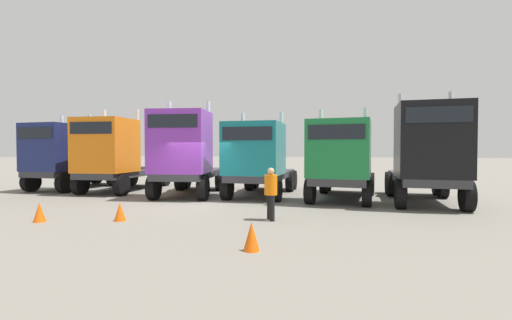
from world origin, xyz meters
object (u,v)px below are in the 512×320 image
Objects in this scene: semi_truck_purple at (185,154)px; semi_truck_green at (341,160)px; semi_truck_black at (428,154)px; traffic_cone_mid at (251,236)px; traffic_cone_near at (40,212)px; traffic_cone_far at (120,212)px; semi_truck_navy at (65,156)px; semi_truck_orange at (113,155)px; visitor_in_hivis at (271,190)px; semi_truck_teal at (258,158)px.

semi_truck_purple is 1.05× the size of semi_truck_green.
semi_truck_purple is at bearing -88.98° from semi_truck_black.
semi_truck_black is 9.72× the size of traffic_cone_mid.
semi_truck_purple reaches higher than traffic_cone_mid.
traffic_cone_near is 1.04× the size of traffic_cone_far.
semi_truck_purple is at bearing 83.88° from semi_truck_navy.
traffic_cone_far is at bearing 20.77° from traffic_cone_near.
semi_truck_orange reaches higher than traffic_cone_near.
traffic_cone_mid is at bearing -7.07° from semi_truck_green.
visitor_in_hivis is (5.17, -4.23, -1.07)m from semi_truck_purple.
semi_truck_teal is 5.53m from visitor_in_hivis.
semi_truck_purple is at bearing 97.56° from traffic_cone_far.
semi_truck_navy is 10.30× the size of traffic_cone_near.
semi_truck_teal is (3.25, 0.89, -0.22)m from semi_truck_purple.
semi_truck_orange is 10.03× the size of traffic_cone_mid.
semi_truck_orange reaches higher than traffic_cone_mid.
semi_truck_teal and semi_truck_green have the same top height.
traffic_cone_near is at bearing 39.68° from semi_truck_navy.
semi_truck_navy is 0.94× the size of semi_truck_purple.
semi_truck_teal is 7.09m from semi_truck_black.
traffic_cone_far is (8.40, -6.34, -1.58)m from semi_truck_navy.
semi_truck_green is (11.33, 0.14, -0.19)m from semi_truck_orange.
semi_truck_black is 10.25× the size of traffic_cone_near.
traffic_cone_far is at bearing 167.16° from visitor_in_hivis.
semi_truck_teal is 1.02× the size of semi_truck_green.
visitor_in_hivis is (1.92, -5.12, -0.85)m from semi_truck_teal.
semi_truck_orange is at bearing -91.31° from semi_truck_black.
semi_truck_teal is at bearing 90.08° from semi_truck_navy.
semi_truck_teal is at bearing 79.91° from visitor_in_hivis.
traffic_cone_far is (5.07, -6.09, -1.65)m from semi_truck_orange.
semi_truck_navy is at bearing 147.95° from traffic_cone_mid.
semi_truck_navy is 10.74× the size of traffic_cone_far.
traffic_cone_mid is (7.09, -1.11, 0.02)m from traffic_cone_near.
traffic_cone_mid is at bearing -113.34° from visitor_in_hivis.
semi_truck_black is at bearing 88.02° from semi_truck_navy.
visitor_in_hivis reaches higher than traffic_cone_far.
semi_truck_orange is at bearing -89.41° from semi_truck_teal.
traffic_cone_near is 2.38m from traffic_cone_far.
semi_truck_teal reaches higher than visitor_in_hivis.
visitor_in_hivis is 7.06m from traffic_cone_near.
semi_truck_navy is 13.76m from visitor_in_hivis.
semi_truck_navy reaches higher than semi_truck_teal.
semi_truck_navy is 7.68m from semi_truck_purple.
traffic_cone_mid is (-1.40, -8.19, -1.44)m from semi_truck_green.
semi_truck_orange is 7.59m from semi_truck_teal.
semi_truck_teal is at bearing 57.37° from traffic_cone_near.
visitor_in_hivis is 3.47m from traffic_cone_mid.
traffic_cone_far is (-4.42, -1.42, -0.65)m from visitor_in_hivis.
semi_truck_navy reaches higher than traffic_cone_mid.
semi_truck_green reaches higher than traffic_cone_far.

